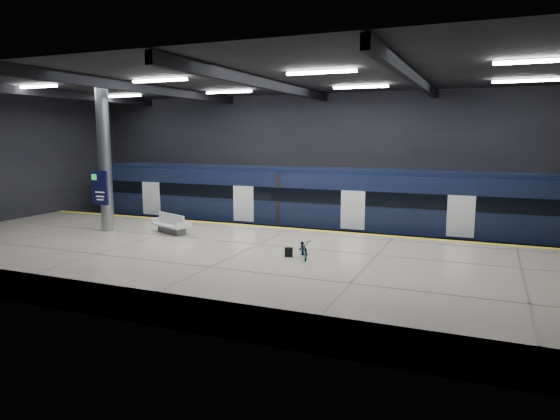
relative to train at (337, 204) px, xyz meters
The scene contains 10 objects.
ground 6.07m from the train, 105.58° to the right, with size 30.00×30.00×0.00m, color black.
room_shell 6.78m from the train, 105.60° to the right, with size 30.10×16.10×8.05m.
platform 8.28m from the train, 100.85° to the right, with size 30.00×11.00×1.10m, color beige.
safety_strip 3.29m from the train, 119.16° to the right, with size 30.00×0.40×0.01m, color yellow.
rails 2.50m from the train, behind, with size 30.00×1.52×0.16m.
train is the anchor object (origin of this frame).
bench 8.66m from the train, 136.59° to the right, with size 2.25×1.58×0.92m.
bicycle 8.16m from the train, 82.51° to the right, with size 0.50×1.43×0.75m, color #99999E.
pannier_bag 8.12m from the train, 86.73° to the right, with size 0.30×0.18×0.35m, color black.
info_column 11.80m from the train, 145.61° to the right, with size 0.90×0.78×6.90m.
Camera 1 is at (8.74, -19.62, 5.62)m, focal length 32.00 mm.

